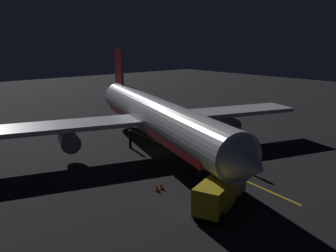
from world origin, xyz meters
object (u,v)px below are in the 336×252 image
at_px(baggage_truck, 220,193).
at_px(traffic_cone_near_right, 157,188).
at_px(airliner, 155,117).
at_px(ground_crew_worker, 252,166).
at_px(catering_truck, 201,128).
at_px(traffic_cone_far, 161,186).
at_px(traffic_cone_near_left, 204,149).
at_px(traffic_cone_under_wing, 200,150).

height_order(baggage_truck, traffic_cone_near_right, baggage_truck).
relative_size(airliner, baggage_truck, 5.91).
distance_m(airliner, traffic_cone_near_right, 12.67).
relative_size(ground_crew_worker, traffic_cone_near_right, 3.16).
height_order(catering_truck, traffic_cone_far, catering_truck).
bearing_deg(airliner, traffic_cone_near_right, 52.19).
bearing_deg(baggage_truck, catering_truck, -131.97).
height_order(baggage_truck, catering_truck, baggage_truck).
bearing_deg(catering_truck, baggage_truck, 48.03).
relative_size(airliner, traffic_cone_near_right, 73.16).
relative_size(airliner, traffic_cone_near_left, 73.16).
height_order(ground_crew_worker, traffic_cone_far, ground_crew_worker).
xyz_separation_m(airliner, traffic_cone_under_wing, (-3.50, 4.11, -3.89)).
bearing_deg(traffic_cone_far, traffic_cone_near_right, 13.20).
bearing_deg(traffic_cone_near_right, ground_crew_worker, 162.98).
bearing_deg(ground_crew_worker, traffic_cone_far, -18.84).
relative_size(catering_truck, traffic_cone_under_wing, 10.01).
relative_size(ground_crew_worker, traffic_cone_near_left, 3.16).
bearing_deg(baggage_truck, airliner, -110.75).
bearing_deg(traffic_cone_near_right, baggage_truck, 104.87).
bearing_deg(catering_truck, ground_crew_worker, 63.55).
distance_m(ground_crew_worker, traffic_cone_near_left, 8.58).
bearing_deg(ground_crew_worker, traffic_cone_near_left, -103.00).
relative_size(baggage_truck, traffic_cone_near_right, 12.38).
distance_m(ground_crew_worker, traffic_cone_far, 9.55).
height_order(catering_truck, traffic_cone_under_wing, catering_truck).
bearing_deg(traffic_cone_under_wing, traffic_cone_far, 27.14).
distance_m(traffic_cone_near_left, traffic_cone_under_wing, 0.64).
bearing_deg(traffic_cone_near_right, catering_truck, -147.14).
height_order(ground_crew_worker, traffic_cone_near_right, ground_crew_worker).
relative_size(traffic_cone_near_left, traffic_cone_under_wing, 1.00).
xyz_separation_m(traffic_cone_near_left, traffic_cone_far, (10.95, 5.26, 0.00)).
bearing_deg(traffic_cone_far, catering_truck, -146.53).
bearing_deg(ground_crew_worker, airliner, -79.93).
xyz_separation_m(airliner, traffic_cone_far, (6.81, 9.39, -3.89)).
xyz_separation_m(ground_crew_worker, traffic_cone_far, (9.02, -3.08, -0.64)).
xyz_separation_m(traffic_cone_under_wing, traffic_cone_far, (10.30, 5.28, 0.00)).
distance_m(traffic_cone_near_left, traffic_cone_near_right, 12.73).
relative_size(baggage_truck, ground_crew_worker, 3.91).
relative_size(baggage_truck, catering_truck, 1.24).
xyz_separation_m(baggage_truck, ground_crew_worker, (-8.05, -2.93, -0.40)).
distance_m(catering_truck, ground_crew_worker, 15.06).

